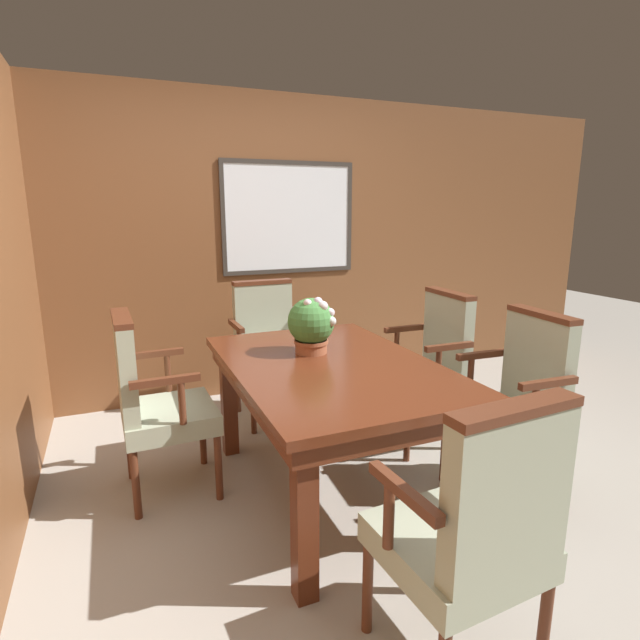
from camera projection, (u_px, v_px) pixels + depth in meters
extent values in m
plane|color=#A39E93|center=(352.00, 506.00, 2.66)|extent=(14.00, 14.00, 0.00)
cube|color=brown|center=(251.00, 248.00, 4.12)|extent=(7.20, 0.06, 2.45)
cube|color=white|center=(289.00, 218.00, 4.15)|extent=(1.08, 0.01, 0.85)
cube|color=#38332D|center=(289.00, 162.00, 4.05)|extent=(1.15, 0.02, 0.04)
cube|color=#38332D|center=(290.00, 271.00, 4.25)|extent=(1.15, 0.02, 0.04)
cube|color=#38332D|center=(223.00, 218.00, 3.94)|extent=(0.04, 0.02, 0.85)
cube|color=#38332D|center=(349.00, 217.00, 4.36)|extent=(0.03, 0.02, 0.85)
cube|color=#562614|center=(304.00, 520.00, 1.96)|extent=(0.09, 0.09, 0.71)
cube|color=#562614|center=(473.00, 477.00, 2.27)|extent=(0.09, 0.09, 0.71)
cube|color=#562614|center=(229.00, 401.00, 3.17)|extent=(0.09, 0.09, 0.71)
cube|color=#562614|center=(345.00, 383.00, 3.48)|extent=(0.09, 0.09, 0.71)
cube|color=#562614|center=(331.00, 379.00, 2.65)|extent=(0.97, 1.49, 0.09)
cube|color=#562614|center=(331.00, 367.00, 2.64)|extent=(1.03, 1.55, 0.04)
cylinder|color=#562B19|center=(219.00, 467.00, 2.69)|extent=(0.04, 0.04, 0.38)
cylinder|color=#562B19|center=(203.00, 435.00, 3.07)|extent=(0.04, 0.04, 0.38)
cylinder|color=#562B19|center=(136.00, 484.00, 2.52)|extent=(0.04, 0.04, 0.38)
cylinder|color=#562B19|center=(130.00, 448.00, 2.90)|extent=(0.04, 0.04, 0.38)
cube|color=#9EA88E|center=(170.00, 417.00, 2.74)|extent=(0.49, 0.50, 0.11)
cube|color=#9EA88E|center=(126.00, 368.00, 2.59)|extent=(0.09, 0.45, 0.50)
cube|color=#562B19|center=(121.00, 318.00, 2.53)|extent=(0.10, 0.45, 0.03)
cylinder|color=#562B19|center=(182.00, 402.00, 2.49)|extent=(0.04, 0.04, 0.24)
cube|color=#562B19|center=(165.00, 381.00, 2.43)|extent=(0.34, 0.05, 0.04)
cylinder|color=#562B19|center=(168.00, 372.00, 2.94)|extent=(0.04, 0.04, 0.24)
cube|color=#562B19|center=(154.00, 354.00, 2.88)|extent=(0.34, 0.05, 0.04)
cylinder|color=#562B19|center=(457.00, 552.00, 2.02)|extent=(0.04, 0.04, 0.38)
cylinder|color=#562B19|center=(368.00, 587.00, 1.84)|extent=(0.04, 0.04, 0.38)
cylinder|color=#562B19|center=(544.00, 629.00, 1.66)|extent=(0.04, 0.04, 0.38)
cube|color=#9EA88E|center=(455.00, 546.00, 1.69)|extent=(0.52, 0.51, 0.11)
cube|color=#9EA88E|center=(508.00, 495.00, 1.45)|extent=(0.45, 0.11, 0.50)
cube|color=#562B19|center=(516.00, 409.00, 1.39)|extent=(0.45, 0.12, 0.03)
cylinder|color=#562B19|center=(506.00, 477.00, 1.80)|extent=(0.04, 0.04, 0.24)
cube|color=#562B19|center=(525.00, 455.00, 1.71)|extent=(0.06, 0.34, 0.04)
cylinder|color=#562B19|center=(389.00, 514.00, 1.58)|extent=(0.04, 0.04, 0.24)
cube|color=#562B19|center=(404.00, 491.00, 1.49)|extent=(0.06, 0.34, 0.04)
cylinder|color=#562B19|center=(253.00, 408.00, 3.48)|extent=(0.04, 0.04, 0.38)
cylinder|color=#562B19|center=(310.00, 399.00, 3.65)|extent=(0.04, 0.04, 0.38)
cylinder|color=#562B19|center=(238.00, 388.00, 3.85)|extent=(0.04, 0.04, 0.38)
cylinder|color=#562B19|center=(290.00, 381.00, 4.02)|extent=(0.04, 0.04, 0.38)
cube|color=#9EA88E|center=(272.00, 362.00, 3.70)|extent=(0.50, 0.49, 0.11)
cube|color=#9EA88E|center=(263.00, 317.00, 3.81)|extent=(0.45, 0.09, 0.50)
cube|color=#562B19|center=(262.00, 282.00, 3.75)|extent=(0.45, 0.10, 0.03)
cylinder|color=#562B19|center=(239.00, 344.00, 3.53)|extent=(0.04, 0.04, 0.24)
cube|color=#562B19|center=(236.00, 326.00, 3.56)|extent=(0.04, 0.34, 0.04)
cylinder|color=#562B19|center=(305.00, 337.00, 3.72)|extent=(0.04, 0.04, 0.24)
cube|color=#562B19|center=(302.00, 320.00, 3.76)|extent=(0.04, 0.34, 0.04)
cylinder|color=#562B19|center=(376.00, 407.00, 3.49)|extent=(0.04, 0.04, 0.38)
cylinder|color=#562B19|center=(407.00, 432.00, 3.10)|extent=(0.04, 0.04, 0.38)
cylinder|color=#562B19|center=(427.00, 399.00, 3.63)|extent=(0.04, 0.04, 0.38)
cylinder|color=#562B19|center=(463.00, 422.00, 3.25)|extent=(0.04, 0.04, 0.38)
cube|color=#9EA88E|center=(420.00, 380.00, 3.31)|extent=(0.49, 0.50, 0.11)
cube|color=#9EA88E|center=(447.00, 333.00, 3.32)|extent=(0.09, 0.45, 0.50)
cube|color=#562B19|center=(450.00, 294.00, 3.26)|extent=(0.10, 0.45, 0.03)
cylinder|color=#562B19|center=(397.00, 346.00, 3.49)|extent=(0.04, 0.04, 0.24)
cube|color=#562B19|center=(406.00, 328.00, 3.49)|extent=(0.34, 0.04, 0.04)
cylinder|color=#562B19|center=(438.00, 367.00, 3.03)|extent=(0.04, 0.04, 0.24)
cube|color=#562B19|center=(449.00, 347.00, 3.03)|extent=(0.34, 0.04, 0.04)
cylinder|color=#562B19|center=(444.00, 450.00, 2.87)|extent=(0.04, 0.04, 0.38)
cylinder|color=#562B19|center=(492.00, 489.00, 2.48)|extent=(0.04, 0.04, 0.38)
cylinder|color=#562B19|center=(504.00, 439.00, 3.01)|extent=(0.04, 0.04, 0.38)
cylinder|color=#562B19|center=(559.00, 474.00, 2.61)|extent=(0.04, 0.04, 0.38)
cube|color=#9EA88E|center=(502.00, 420.00, 2.69)|extent=(0.51, 0.51, 0.11)
cube|color=#9EA88E|center=(538.00, 362.00, 2.69)|extent=(0.11, 0.45, 0.50)
cube|color=#562B19|center=(543.00, 314.00, 2.63)|extent=(0.11, 0.45, 0.03)
cylinder|color=#562B19|center=(470.00, 376.00, 2.87)|extent=(0.04, 0.04, 0.24)
cube|color=#562B19|center=(482.00, 355.00, 2.87)|extent=(0.34, 0.05, 0.04)
cylinder|color=#562B19|center=(534.00, 408.00, 2.41)|extent=(0.04, 0.04, 0.24)
cube|color=#562B19|center=(549.00, 383.00, 2.40)|extent=(0.34, 0.05, 0.04)
cylinder|color=#9E5638|center=(311.00, 346.00, 2.81)|extent=(0.18, 0.18, 0.08)
cylinder|color=#9E5638|center=(311.00, 341.00, 2.80)|extent=(0.19, 0.19, 0.02)
sphere|color=#427F3D|center=(311.00, 321.00, 2.77)|extent=(0.26, 0.26, 0.26)
sphere|color=silver|center=(323.00, 306.00, 2.71)|extent=(0.06, 0.06, 0.06)
sphere|color=silver|center=(296.00, 310.00, 2.84)|extent=(0.06, 0.06, 0.06)
sphere|color=silver|center=(308.00, 303.00, 2.70)|extent=(0.05, 0.05, 0.05)
sphere|color=silver|center=(298.00, 316.00, 2.87)|extent=(0.04, 0.04, 0.04)
sphere|color=silver|center=(318.00, 302.00, 2.73)|extent=(0.05, 0.05, 0.05)
sphere|color=silver|center=(330.00, 312.00, 2.73)|extent=(0.05, 0.05, 0.05)
sphere|color=silver|center=(331.00, 321.00, 2.72)|extent=(0.05, 0.05, 0.05)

